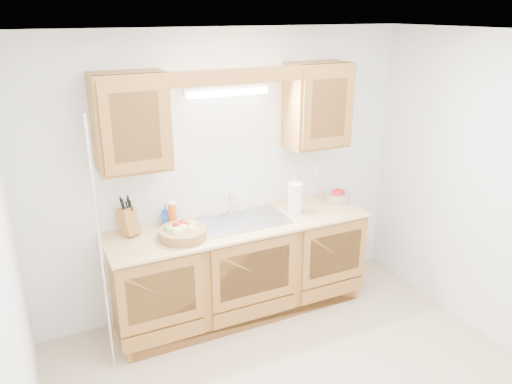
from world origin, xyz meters
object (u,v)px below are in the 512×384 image
fruit_basket (183,232)px  paper_towel (295,198)px  apple_bowl (337,196)px  knife_block (128,221)px

fruit_basket → paper_towel: paper_towel is taller
fruit_basket → paper_towel: bearing=4.4°
apple_bowl → paper_towel: bearing=-174.2°
paper_towel → apple_bowl: bearing=5.8°
fruit_basket → knife_block: bearing=145.9°
knife_block → apple_bowl: (1.95, -0.12, -0.06)m
fruit_basket → knife_block: knife_block is taller
apple_bowl → knife_block: bearing=176.4°
fruit_basket → apple_bowl: size_ratio=1.49×
knife_block → apple_bowl: bearing=-26.7°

